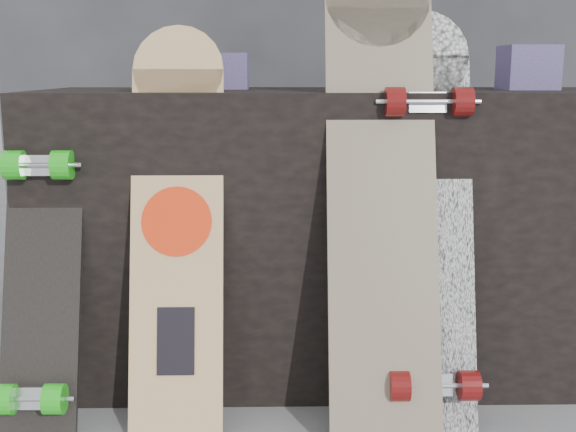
{
  "coord_description": "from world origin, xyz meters",
  "views": [
    {
      "loc": [
        -0.15,
        -1.53,
        0.85
      ],
      "look_at": [
        -0.12,
        0.2,
        0.5
      ],
      "focal_mm": 45.0,
      "sensor_mm": 36.0,
      "label": 1
    }
  ],
  "objects_px": {
    "vendor_table": "(329,230)",
    "skateboard_dark": "(41,260)",
    "longboard_celtic": "(381,173)",
    "longboard_geisha": "(177,216)",
    "longboard_cascadia": "(426,213)"
  },
  "relations": [
    {
      "from": "vendor_table",
      "to": "skateboard_dark",
      "type": "bearing_deg",
      "value": -153.8
    },
    {
      "from": "longboard_celtic",
      "to": "longboard_geisha",
      "type": "bearing_deg",
      "value": 178.79
    },
    {
      "from": "longboard_cascadia",
      "to": "longboard_celtic",
      "type": "bearing_deg",
      "value": -178.81
    },
    {
      "from": "longboard_celtic",
      "to": "skateboard_dark",
      "type": "distance_m",
      "value": 0.84
    },
    {
      "from": "vendor_table",
      "to": "longboard_cascadia",
      "type": "xyz_separation_m",
      "value": [
        0.21,
        -0.33,
        0.12
      ]
    },
    {
      "from": "vendor_table",
      "to": "longboard_celtic",
      "type": "height_order",
      "value": "longboard_celtic"
    },
    {
      "from": "longboard_geisha",
      "to": "longboard_celtic",
      "type": "height_order",
      "value": "longboard_celtic"
    },
    {
      "from": "vendor_table",
      "to": "longboard_celtic",
      "type": "xyz_separation_m",
      "value": [
        0.1,
        -0.33,
        0.21
      ]
    },
    {
      "from": "longboard_geisha",
      "to": "longboard_cascadia",
      "type": "bearing_deg",
      "value": -0.76
    },
    {
      "from": "longboard_geisha",
      "to": "longboard_cascadia",
      "type": "xyz_separation_m",
      "value": [
        0.6,
        -0.01,
        0.01
      ]
    },
    {
      "from": "vendor_table",
      "to": "longboard_celtic",
      "type": "bearing_deg",
      "value": -73.43
    },
    {
      "from": "vendor_table",
      "to": "longboard_geisha",
      "type": "relative_size",
      "value": 1.66
    },
    {
      "from": "longboard_celtic",
      "to": "longboard_cascadia",
      "type": "relative_size",
      "value": 1.16
    },
    {
      "from": "longboard_geisha",
      "to": "skateboard_dark",
      "type": "xyz_separation_m",
      "value": [
        -0.32,
        -0.03,
        -0.1
      ]
    },
    {
      "from": "longboard_cascadia",
      "to": "skateboard_dark",
      "type": "xyz_separation_m",
      "value": [
        -0.92,
        -0.02,
        -0.11
      ]
    }
  ]
}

